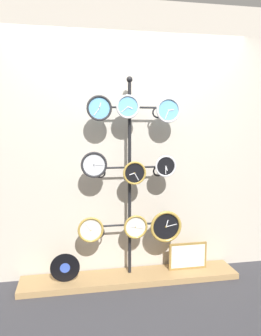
{
  "coord_description": "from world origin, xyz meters",
  "views": [
    {
      "loc": [
        -0.58,
        -2.76,
        1.57
      ],
      "look_at": [
        0.0,
        0.36,
        1.16
      ],
      "focal_mm": 35.0,
      "sensor_mm": 36.0,
      "label": 1
    }
  ],
  "objects_px": {
    "clock_bottom_left": "(91,230)",
    "clock_bottom_center": "(136,227)",
    "clock_top_center": "(128,107)",
    "picture_frame": "(188,256)",
    "clock_middle_center": "(135,173)",
    "clock_middle_left": "(94,165)",
    "clock_bottom_right": "(166,227)",
    "vinyl_record": "(65,268)",
    "display_stand": "(130,218)",
    "clock_top_left": "(99,108)",
    "clock_middle_right": "(166,166)",
    "clock_top_right": "(168,110)"
  },
  "relations": [
    {
      "from": "clock_bottom_left",
      "to": "clock_bottom_center",
      "type": "xyz_separation_m",
      "value": [
        0.45,
        0.03,
        -0.01
      ]
    },
    {
      "from": "clock_top_center",
      "to": "picture_frame",
      "type": "xyz_separation_m",
      "value": [
        0.65,
        0.04,
        -1.54
      ]
    },
    {
      "from": "picture_frame",
      "to": "clock_middle_center",
      "type": "bearing_deg",
      "value": -172.36
    },
    {
      "from": "clock_middle_left",
      "to": "clock_bottom_left",
      "type": "xyz_separation_m",
      "value": [
        -0.04,
        -0.01,
        -0.63
      ]
    },
    {
      "from": "clock_middle_left",
      "to": "clock_bottom_right",
      "type": "distance_m",
      "value": 0.96
    },
    {
      "from": "clock_middle_center",
      "to": "vinyl_record",
      "type": "height_order",
      "value": "clock_middle_center"
    },
    {
      "from": "display_stand",
      "to": "clock_top_center",
      "type": "relative_size",
      "value": 8.98
    },
    {
      "from": "clock_middle_left",
      "to": "clock_middle_center",
      "type": "distance_m",
      "value": 0.4
    },
    {
      "from": "clock_bottom_center",
      "to": "clock_bottom_left",
      "type": "bearing_deg",
      "value": -176.14
    },
    {
      "from": "display_stand",
      "to": "clock_top_left",
      "type": "distance_m",
      "value": 1.13
    },
    {
      "from": "clock_bottom_center",
      "to": "clock_middle_right",
      "type": "bearing_deg",
      "value": -3.7
    },
    {
      "from": "clock_middle_right",
      "to": "clock_bottom_left",
      "type": "height_order",
      "value": "clock_middle_right"
    },
    {
      "from": "display_stand",
      "to": "clock_middle_left",
      "type": "xyz_separation_m",
      "value": [
        -0.36,
        -0.1,
        0.56
      ]
    },
    {
      "from": "clock_top_right",
      "to": "clock_bottom_left",
      "type": "relative_size",
      "value": 0.97
    },
    {
      "from": "clock_top_center",
      "to": "clock_bottom_center",
      "type": "relative_size",
      "value": 0.94
    },
    {
      "from": "clock_top_left",
      "to": "picture_frame",
      "type": "relative_size",
      "value": 0.58
    },
    {
      "from": "clock_top_left",
      "to": "clock_middle_center",
      "type": "distance_m",
      "value": 0.7
    },
    {
      "from": "clock_top_left",
      "to": "clock_middle_right",
      "type": "distance_m",
      "value": 0.85
    },
    {
      "from": "clock_top_left",
      "to": "clock_bottom_right",
      "type": "relative_size",
      "value": 0.74
    },
    {
      "from": "clock_middle_right",
      "to": "clock_bottom_left",
      "type": "relative_size",
      "value": 0.86
    },
    {
      "from": "clock_middle_left",
      "to": "vinyl_record",
      "type": "height_order",
      "value": "clock_middle_left"
    },
    {
      "from": "clock_middle_right",
      "to": "clock_bottom_left",
      "type": "xyz_separation_m",
      "value": [
        -0.74,
        -0.01,
        -0.6
      ]
    },
    {
      "from": "clock_top_left",
      "to": "picture_frame",
      "type": "xyz_separation_m",
      "value": [
        0.92,
        0.06,
        -1.53
      ]
    },
    {
      "from": "clock_middle_center",
      "to": "vinyl_record",
      "type": "xyz_separation_m",
      "value": [
        -0.68,
        0.02,
        -0.91
      ]
    },
    {
      "from": "clock_top_center",
      "to": "vinyl_record",
      "type": "xyz_separation_m",
      "value": [
        -0.62,
        -0.02,
        -1.54
      ]
    },
    {
      "from": "clock_middle_right",
      "to": "vinyl_record",
      "type": "bearing_deg",
      "value": 179.27
    },
    {
      "from": "display_stand",
      "to": "vinyl_record",
      "type": "xyz_separation_m",
      "value": [
        -0.65,
        -0.09,
        -0.44
      ]
    },
    {
      "from": "vinyl_record",
      "to": "picture_frame",
      "type": "xyz_separation_m",
      "value": [
        1.27,
        0.06,
        0.0
      ]
    },
    {
      "from": "clock_top_right",
      "to": "clock_middle_right",
      "type": "bearing_deg",
      "value": -135.45
    },
    {
      "from": "clock_bottom_center",
      "to": "display_stand",
      "type": "bearing_deg",
      "value": 117.86
    },
    {
      "from": "clock_middle_center",
      "to": "display_stand",
      "type": "bearing_deg",
      "value": 103.75
    },
    {
      "from": "clock_bottom_right",
      "to": "clock_top_right",
      "type": "bearing_deg",
      "value": 62.57
    },
    {
      "from": "clock_bottom_right",
      "to": "clock_top_left",
      "type": "bearing_deg",
      "value": 178.62
    },
    {
      "from": "clock_top_center",
      "to": "clock_bottom_left",
      "type": "height_order",
      "value": "clock_top_center"
    },
    {
      "from": "display_stand",
      "to": "clock_top_right",
      "type": "xyz_separation_m",
      "value": [
        0.37,
        -0.08,
        1.08
      ]
    },
    {
      "from": "display_stand",
      "to": "clock_top_left",
      "type": "height_order",
      "value": "display_stand"
    },
    {
      "from": "clock_middle_right",
      "to": "clock_bottom_right",
      "type": "bearing_deg",
      "value": -22.24
    },
    {
      "from": "clock_bottom_right",
      "to": "clock_middle_left",
      "type": "bearing_deg",
      "value": 179.37
    },
    {
      "from": "display_stand",
      "to": "picture_frame",
      "type": "relative_size",
      "value": 4.96
    },
    {
      "from": "clock_middle_right",
      "to": "clock_bottom_center",
      "type": "bearing_deg",
      "value": 176.3
    },
    {
      "from": "clock_middle_left",
      "to": "clock_bottom_left",
      "type": "relative_size",
      "value": 1.0
    },
    {
      "from": "display_stand",
      "to": "clock_bottom_center",
      "type": "relative_size",
      "value": 8.44
    },
    {
      "from": "clock_middle_right",
      "to": "clock_middle_center",
      "type": "bearing_deg",
      "value": -178.37
    },
    {
      "from": "clock_top_center",
      "to": "clock_middle_left",
      "type": "xyz_separation_m",
      "value": [
        -0.33,
        -0.02,
        -0.54
      ]
    },
    {
      "from": "picture_frame",
      "to": "display_stand",
      "type": "bearing_deg",
      "value": 176.89
    },
    {
      "from": "clock_bottom_left",
      "to": "clock_bottom_right",
      "type": "relative_size",
      "value": 0.77
    },
    {
      "from": "clock_bottom_center",
      "to": "clock_top_right",
      "type": "bearing_deg",
      "value": 1.52
    },
    {
      "from": "clock_top_right",
      "to": "clock_bottom_left",
      "type": "distance_m",
      "value": 1.37
    },
    {
      "from": "clock_bottom_right",
      "to": "clock_bottom_left",
      "type": "bearing_deg",
      "value": -179.51
    },
    {
      "from": "clock_bottom_left",
      "to": "clock_bottom_right",
      "type": "xyz_separation_m",
      "value": [
        0.75,
        0.01,
        -0.01
      ]
    }
  ]
}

